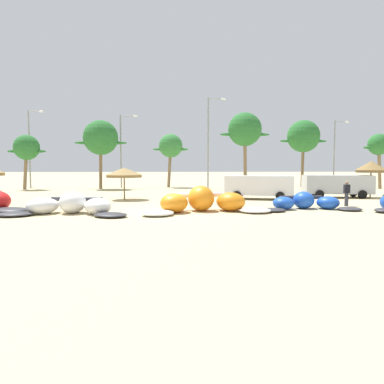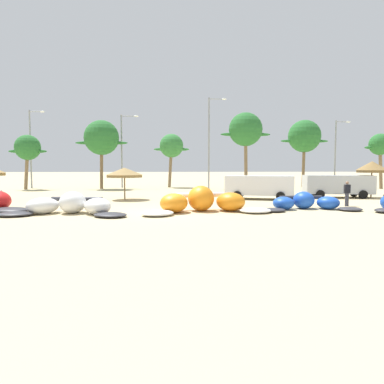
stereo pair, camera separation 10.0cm
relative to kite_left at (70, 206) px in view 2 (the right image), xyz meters
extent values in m
plane|color=#C6B284|center=(5.30, 0.44, -0.46)|extent=(260.00, 260.00, 0.00)
ellipsoid|color=#333338|center=(-3.49, 0.58, -0.30)|extent=(2.46, 2.10, 0.32)
ellipsoid|color=#333338|center=(-2.62, -0.76, -0.34)|extent=(2.09, 1.78, 0.24)
ellipsoid|color=white|center=(-1.53, 0.15, -0.02)|extent=(2.24, 2.28, 0.89)
ellipsoid|color=white|center=(0.04, 0.37, 0.14)|extent=(1.58, 1.95, 1.20)
ellipsoid|color=white|center=(1.53, -0.18, -0.02)|extent=(2.09, 2.26, 0.89)
ellipsoid|color=#333338|center=(2.39, -1.31, -0.34)|extent=(2.24, 2.05, 0.24)
cylinder|color=#333338|center=(0.11, 1.00, 0.27)|extent=(2.96, 0.59, 0.27)
cube|color=#333338|center=(0.02, 0.19, 0.14)|extent=(1.14, 0.76, 0.04)
ellipsoid|color=white|center=(4.80, -0.99, -0.31)|extent=(2.28, 2.18, 0.29)
ellipsoid|color=orange|center=(5.66, 0.28, 0.08)|extent=(2.12, 2.24, 1.09)
ellipsoid|color=orange|center=(7.24, 0.98, 0.27)|extent=(1.78, 1.99, 1.47)
ellipsoid|color=orange|center=(8.95, 0.84, 0.08)|extent=(2.31, 2.32, 1.09)
ellipsoid|color=white|center=(10.19, -0.08, -0.31)|extent=(2.00, 1.81, 0.29)
cylinder|color=white|center=(7.14, 1.58, 0.42)|extent=(3.20, 0.82, 0.29)
cube|color=white|center=(7.27, 0.80, 0.27)|extent=(1.25, 0.82, 0.04)
ellipsoid|color=#333338|center=(11.38, 0.38, -0.36)|extent=(1.75, 1.69, 0.21)
ellipsoid|color=blue|center=(12.24, 1.35, -0.07)|extent=(1.80, 1.83, 0.78)
ellipsoid|color=blue|center=(13.62, 1.76, 0.06)|extent=(1.32, 1.42, 1.05)
ellipsoid|color=blue|center=(15.03, 1.46, -0.07)|extent=(1.84, 1.85, 0.78)
ellipsoid|color=#333338|center=(15.95, 0.57, -0.36)|extent=(1.69, 1.62, 0.21)
cylinder|color=#333338|center=(13.60, 2.23, 0.19)|extent=(2.69, 0.35, 0.24)
cube|color=#333338|center=(13.62, 1.62, 0.06)|extent=(0.99, 0.53, 0.04)
cylinder|color=brown|center=(1.84, 8.33, 0.50)|extent=(0.10, 0.10, 1.92)
cone|color=#9E7F4C|center=(1.84, 8.33, 1.74)|extent=(2.87, 2.87, 0.56)
cylinder|color=olive|center=(1.84, 8.33, 1.36)|extent=(2.72, 2.72, 0.20)
cylinder|color=brown|center=(21.94, 9.01, 0.67)|extent=(0.10, 0.10, 2.26)
cone|color=olive|center=(21.94, 9.01, 2.17)|extent=(2.48, 2.48, 0.74)
cylinder|color=brown|center=(21.94, 9.01, 1.70)|extent=(2.36, 2.36, 0.20)
cube|color=#B2B7BC|center=(19.21, 9.22, 0.63)|extent=(5.60, 2.68, 1.50)
cube|color=black|center=(17.74, 9.42, 0.89)|extent=(1.59, 2.12, 0.56)
cylinder|color=black|center=(17.42, 8.45, -0.12)|extent=(0.71, 0.33, 0.68)
cylinder|color=black|center=(17.68, 10.43, -0.12)|extent=(0.71, 0.33, 0.68)
cylinder|color=black|center=(20.73, 8.02, -0.12)|extent=(0.71, 0.33, 0.68)
cylinder|color=black|center=(20.99, 10.00, -0.12)|extent=(0.71, 0.33, 0.68)
cube|color=white|center=(12.42, 8.23, 0.63)|extent=(5.62, 3.45, 1.50)
cube|color=black|center=(11.03, 8.64, 0.89)|extent=(1.83, 2.27, 0.56)
cylinder|color=black|center=(10.57, 7.73, -0.12)|extent=(0.72, 0.43, 0.68)
cylinder|color=black|center=(11.15, 9.66, -0.12)|extent=(0.72, 0.43, 0.68)
cylinder|color=black|center=(13.69, 6.79, -0.12)|extent=(0.72, 0.43, 0.68)
cylinder|color=black|center=(14.27, 8.72, -0.12)|extent=(0.72, 0.43, 0.68)
cylinder|color=#383842|center=(16.92, 2.96, -0.04)|extent=(0.24, 0.24, 0.85)
cube|color=black|center=(16.92, 2.96, 0.67)|extent=(0.36, 0.22, 0.56)
sphere|color=#9E7051|center=(16.92, 2.96, 1.06)|extent=(0.20, 0.20, 0.20)
cylinder|color=#7F6647|center=(-10.57, 20.85, 1.85)|extent=(0.72, 0.36, 4.64)
sphere|color=#286B2D|center=(-10.39, 20.85, 4.17)|extent=(2.78, 2.78, 2.78)
ellipsoid|color=#286B2D|center=(-11.50, 20.85, 3.75)|extent=(1.95, 0.50, 0.36)
ellipsoid|color=#286B2D|center=(-9.28, 20.85, 3.75)|extent=(1.95, 0.50, 0.36)
cylinder|color=brown|center=(-2.54, 21.67, 2.44)|extent=(0.47, 0.36, 5.80)
sphere|color=#286B2D|center=(-2.49, 21.67, 5.33)|extent=(3.93, 3.93, 3.93)
ellipsoid|color=#286B2D|center=(-4.06, 21.67, 4.75)|extent=(2.75, 0.50, 0.36)
ellipsoid|color=#286B2D|center=(-0.91, 21.67, 4.75)|extent=(2.75, 0.50, 0.36)
cylinder|color=#7F6647|center=(5.26, 24.32, 2.06)|extent=(0.65, 0.36, 5.06)
sphere|color=#337A38|center=(5.40, 24.32, 4.59)|extent=(2.88, 2.88, 2.88)
ellipsoid|color=#337A38|center=(4.25, 24.32, 4.16)|extent=(2.01, 0.50, 0.36)
ellipsoid|color=#337A38|center=(6.55, 24.32, 4.16)|extent=(2.01, 0.50, 0.36)
cylinder|color=#7F6647|center=(13.47, 19.00, 2.81)|extent=(0.48, 0.36, 6.54)
sphere|color=#286B2D|center=(13.41, 19.00, 6.08)|extent=(3.62, 3.62, 3.62)
ellipsoid|color=#286B2D|center=(11.96, 19.00, 5.53)|extent=(2.53, 0.50, 0.36)
ellipsoid|color=#286B2D|center=(14.86, 19.00, 5.53)|extent=(2.53, 0.50, 0.36)
cylinder|color=brown|center=(21.74, 24.15, 2.67)|extent=(0.44, 0.36, 6.26)
sphere|color=#286B2D|center=(21.78, 24.15, 5.80)|extent=(3.98, 3.98, 3.98)
ellipsoid|color=#286B2D|center=(20.19, 24.15, 5.20)|extent=(2.79, 0.50, 0.36)
ellipsoid|color=#286B2D|center=(23.37, 24.15, 5.20)|extent=(2.79, 0.50, 0.36)
cylinder|color=#7F6647|center=(29.05, 19.86, 2.05)|extent=(0.67, 0.36, 5.04)
sphere|color=#286B2D|center=(28.90, 19.86, 4.57)|extent=(2.42, 2.42, 2.42)
ellipsoid|color=#286B2D|center=(27.93, 19.86, 4.21)|extent=(1.69, 0.50, 0.36)
cylinder|color=gray|center=(-10.94, 23.08, 4.05)|extent=(0.18, 0.18, 9.02)
cylinder|color=gray|center=(-10.20, 23.08, 8.40)|extent=(1.47, 0.10, 0.10)
ellipsoid|color=silver|center=(-9.47, 23.08, 8.40)|extent=(0.56, 0.24, 0.20)
cylinder|color=gray|center=(-0.51, 23.57, 3.86)|extent=(0.18, 0.18, 8.64)
cylinder|color=gray|center=(0.36, 23.57, 8.03)|extent=(1.75, 0.10, 0.10)
ellipsoid|color=silver|center=(1.23, 23.57, 8.03)|extent=(0.56, 0.24, 0.20)
cylinder|color=gray|center=(9.69, 21.53, 4.72)|extent=(0.18, 0.18, 10.35)
cylinder|color=gray|center=(10.56, 21.53, 9.74)|extent=(1.73, 0.10, 0.10)
ellipsoid|color=silver|center=(11.42, 21.53, 9.74)|extent=(0.56, 0.24, 0.20)
cylinder|color=gray|center=(25.57, 23.82, 3.62)|extent=(0.18, 0.18, 8.16)
cylinder|color=gray|center=(26.33, 23.82, 7.55)|extent=(1.52, 0.10, 0.10)
ellipsoid|color=silver|center=(27.09, 23.82, 7.55)|extent=(0.56, 0.24, 0.20)
camera|label=1|loc=(5.56, -19.86, 2.17)|focal=33.74mm
camera|label=2|loc=(5.66, -19.86, 2.17)|focal=33.74mm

